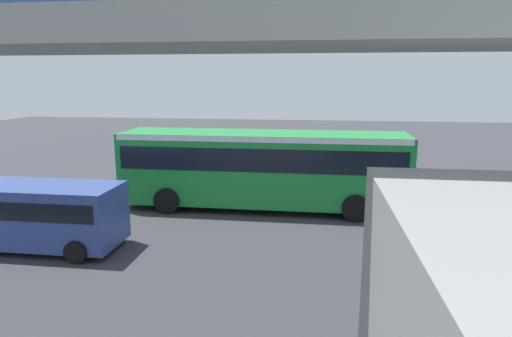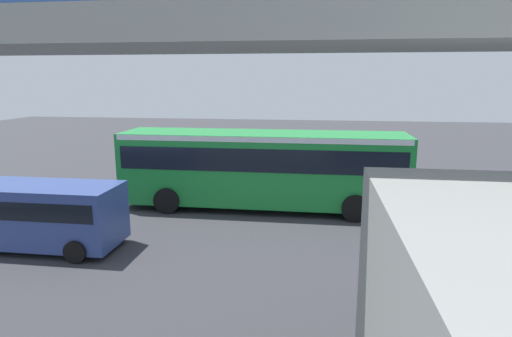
{
  "view_description": "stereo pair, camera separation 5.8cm",
  "coord_description": "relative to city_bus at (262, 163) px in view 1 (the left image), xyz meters",
  "views": [
    {
      "loc": [
        -0.97,
        17.08,
        5.26
      ],
      "look_at": [
        1.46,
        -0.34,
        1.6
      ],
      "focal_mm": 30.15,
      "sensor_mm": 36.0,
      "label": 1
    },
    {
      "loc": [
        -1.03,
        17.08,
        5.26
      ],
      "look_at": [
        1.46,
        -0.34,
        1.6
      ],
      "focal_mm": 30.15,
      "sensor_mm": 36.0,
      "label": 2
    }
  ],
  "objects": [
    {
      "name": "lane_dash_rightmost",
      "position": [
        6.85,
        -2.83,
        -1.88
      ],
      "size": [
        2.0,
        0.2,
        0.01
      ],
      "primitive_type": "cube",
      "color": "silver",
      "rests_on": "ground"
    },
    {
      "name": "lane_dash_right",
      "position": [
        2.85,
        -2.83,
        -1.88
      ],
      "size": [
        2.0,
        0.2,
        0.01
      ],
      "primitive_type": "cube",
      "color": "silver",
      "rests_on": "ground"
    },
    {
      "name": "lane_dash_left",
      "position": [
        -5.15,
        -2.83,
        -1.88
      ],
      "size": [
        2.0,
        0.2,
        0.01
      ],
      "primitive_type": "cube",
      "color": "silver",
      "rests_on": "ground"
    },
    {
      "name": "parked_van",
      "position": [
        6.27,
        5.25,
        -0.7
      ],
      "size": [
        4.8,
        2.17,
        2.05
      ],
      "color": "#33478C",
      "rests_on": "ground"
    },
    {
      "name": "pedestrian_overpass",
      "position": [
        -1.15,
        10.56,
        3.57
      ],
      "size": [
        27.43,
        2.6,
        7.31
      ],
      "color": "gray",
      "rests_on": "ground"
    },
    {
      "name": "city_bus",
      "position": [
        0.0,
        0.0,
        0.0
      ],
      "size": [
        11.54,
        2.85,
        3.15
      ],
      "color": "#1E8C38",
      "rests_on": "ground"
    },
    {
      "name": "ground",
      "position": [
        -1.15,
        0.03,
        -1.88
      ],
      "size": [
        80.0,
        80.0,
        0.0
      ],
      "primitive_type": "plane",
      "color": "#38383D"
    },
    {
      "name": "lane_dash_centre",
      "position": [
        -1.15,
        -2.83,
        -1.88
      ],
      "size": [
        2.0,
        0.2,
        0.01
      ],
      "primitive_type": "cube",
      "color": "silver",
      "rests_on": "ground"
    },
    {
      "name": "lane_dash_leftmost",
      "position": [
        -9.15,
        -2.83,
        -1.88
      ],
      "size": [
        2.0,
        0.2,
        0.01
      ],
      "primitive_type": "cube",
      "color": "silver",
      "rests_on": "ground"
    }
  ]
}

